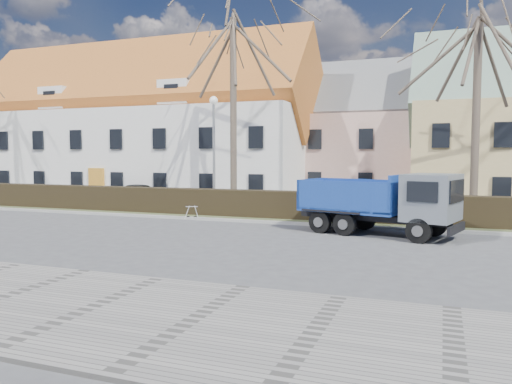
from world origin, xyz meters
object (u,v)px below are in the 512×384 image
at_px(dump_truck, 372,202).
at_px(cart_frame, 187,212).
at_px(streetlight, 214,155).
at_px(parked_car_a, 141,193).

height_order(dump_truck, cart_frame, dump_truck).
xyz_separation_m(dump_truck, streetlight, (-8.58, 3.86, 1.84)).
height_order(dump_truck, streetlight, streetlight).
bearing_deg(dump_truck, parked_car_a, 169.82).
bearing_deg(cart_frame, dump_truck, -8.75).
bearing_deg(dump_truck, streetlight, 171.29).
bearing_deg(streetlight, parked_car_a, 152.53).
bearing_deg(dump_truck, cart_frame, -173.26).
xyz_separation_m(streetlight, cart_frame, (-0.25, -2.50, -2.72)).
distance_m(dump_truck, streetlight, 9.59).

